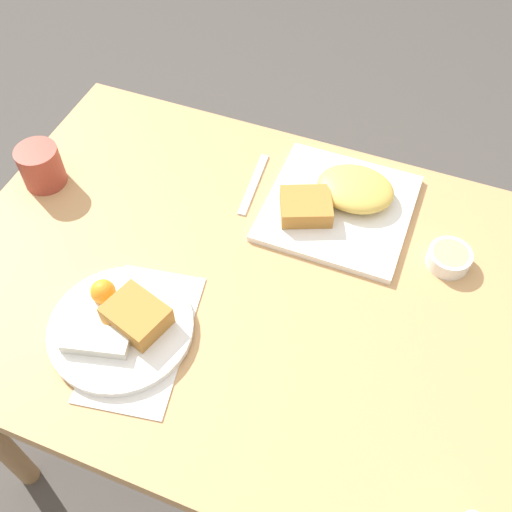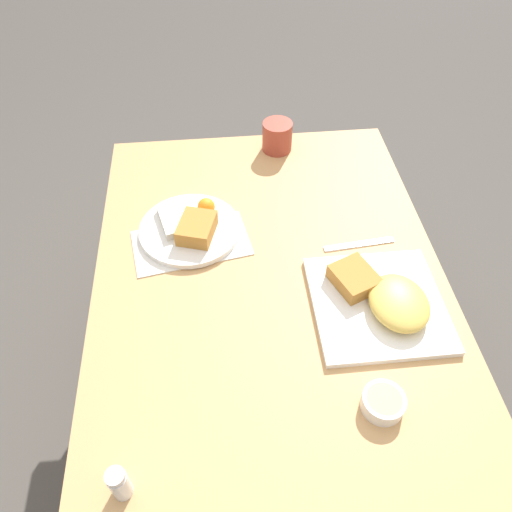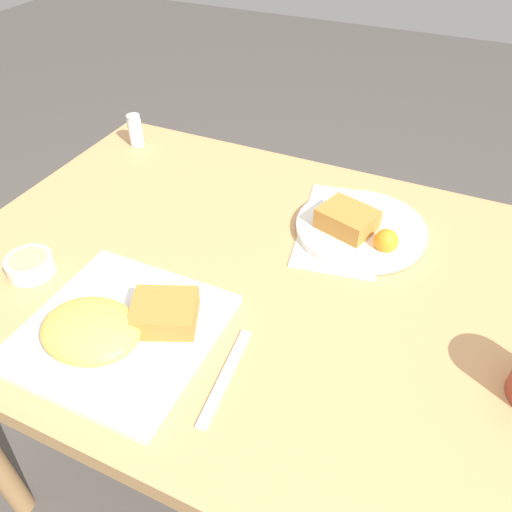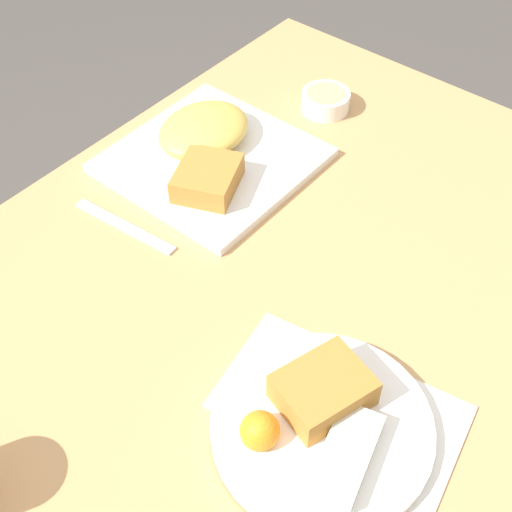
{
  "view_description": "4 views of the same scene",
  "coord_description": "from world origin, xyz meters",
  "px_view_note": "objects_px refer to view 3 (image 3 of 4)",
  "views": [
    {
      "loc": [
        -0.25,
        0.57,
        1.61
      ],
      "look_at": [
        -0.02,
        -0.02,
        0.77
      ],
      "focal_mm": 42.0,
      "sensor_mm": 36.0,
      "label": 1
    },
    {
      "loc": [
        -0.73,
        0.1,
        1.58
      ],
      "look_at": [
        0.02,
        0.03,
        0.75
      ],
      "focal_mm": 35.0,
      "sensor_mm": 36.0,
      "label": 2
    },
    {
      "loc": [
        0.28,
        -0.59,
        1.3
      ],
      "look_at": [
        0.01,
        0.01,
        0.73
      ],
      "focal_mm": 35.0,
      "sensor_mm": 36.0,
      "label": 3
    },
    {
      "loc": [
        0.5,
        0.37,
        1.43
      ],
      "look_at": [
        0.01,
        -0.03,
        0.74
      ],
      "focal_mm": 50.0,
      "sensor_mm": 36.0,
      "label": 4
    }
  ],
  "objects_px": {
    "sauce_ramekin": "(30,265)",
    "plate_square_near": "(115,328)",
    "plate_oval_far": "(361,226)",
    "salt_shaker": "(135,132)",
    "butter_knife": "(226,376)"
  },
  "relations": [
    {
      "from": "plate_square_near",
      "to": "butter_knife",
      "type": "distance_m",
      "value": 0.18
    },
    {
      "from": "butter_knife",
      "to": "sauce_ramekin",
      "type": "bearing_deg",
      "value": 77.01
    },
    {
      "from": "plate_square_near",
      "to": "plate_oval_far",
      "type": "bearing_deg",
      "value": 56.65
    },
    {
      "from": "butter_knife",
      "to": "plate_square_near",
      "type": "bearing_deg",
      "value": 86.03
    },
    {
      "from": "plate_square_near",
      "to": "sauce_ramekin",
      "type": "height_order",
      "value": "plate_square_near"
    },
    {
      "from": "plate_square_near",
      "to": "sauce_ramekin",
      "type": "bearing_deg",
      "value": 165.18
    },
    {
      "from": "sauce_ramekin",
      "to": "plate_square_near",
      "type": "bearing_deg",
      "value": -14.82
    },
    {
      "from": "plate_square_near",
      "to": "butter_knife",
      "type": "height_order",
      "value": "plate_square_near"
    },
    {
      "from": "sauce_ramekin",
      "to": "butter_knife",
      "type": "relative_size",
      "value": 0.46
    },
    {
      "from": "sauce_ramekin",
      "to": "salt_shaker",
      "type": "relative_size",
      "value": 1.05
    },
    {
      "from": "plate_square_near",
      "to": "butter_knife",
      "type": "relative_size",
      "value": 1.59
    },
    {
      "from": "sauce_ramekin",
      "to": "butter_knife",
      "type": "bearing_deg",
      "value": -7.76
    },
    {
      "from": "plate_square_near",
      "to": "sauce_ramekin",
      "type": "distance_m",
      "value": 0.23
    },
    {
      "from": "plate_oval_far",
      "to": "butter_knife",
      "type": "bearing_deg",
      "value": -101.71
    },
    {
      "from": "salt_shaker",
      "to": "sauce_ramekin",
      "type": "bearing_deg",
      "value": -77.61
    }
  ]
}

